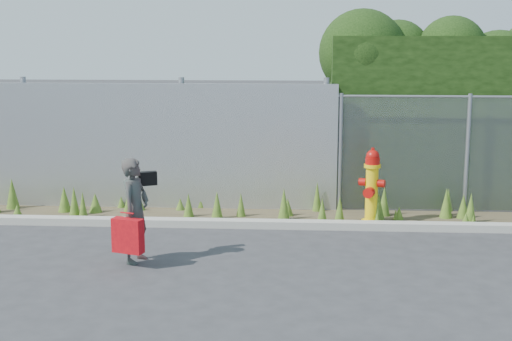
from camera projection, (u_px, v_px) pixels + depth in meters
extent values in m
plane|color=#323235|center=(272.00, 263.00, 9.55)|extent=(80.00, 80.00, 0.00)
cube|color=#A6A396|center=(276.00, 224.00, 11.30)|extent=(16.00, 0.22, 0.12)
cube|color=#473D29|center=(278.00, 218.00, 11.90)|extent=(16.00, 1.20, 0.01)
cone|color=#40641E|center=(95.00, 203.00, 12.21)|extent=(0.24, 0.24, 0.35)
cone|color=#40641E|center=(448.00, 202.00, 12.00)|extent=(0.14, 0.14, 0.48)
cone|color=#40641E|center=(322.00, 211.00, 11.60)|extent=(0.16, 0.16, 0.40)
cone|color=#40641E|center=(128.00, 203.00, 12.30)|extent=(0.17, 0.17, 0.32)
cone|color=#40641E|center=(377.00, 211.00, 11.47)|extent=(0.16, 0.16, 0.45)
cone|color=#40641E|center=(340.00, 210.00, 11.56)|extent=(0.17, 0.17, 0.45)
cone|color=#40641E|center=(473.00, 221.00, 11.36)|extent=(0.08, 0.08, 0.19)
cone|color=#40641E|center=(471.00, 209.00, 11.51)|extent=(0.19, 0.19, 0.50)
cone|color=#40641E|center=(379.00, 207.00, 11.71)|extent=(0.21, 0.21, 0.45)
cone|color=#40641E|center=(17.00, 212.00, 11.83)|extent=(0.20, 0.20, 0.24)
cone|color=#40641E|center=(140.00, 205.00, 12.38)|extent=(0.19, 0.19, 0.21)
cone|color=#40641E|center=(201.00, 194.00, 12.54)|extent=(0.16, 0.16, 0.50)
cone|color=#40641E|center=(384.00, 202.00, 11.97)|extent=(0.21, 0.21, 0.51)
cone|color=#40641E|center=(284.00, 205.00, 11.69)|extent=(0.20, 0.20, 0.54)
cone|color=#40641E|center=(396.00, 215.00, 11.70)|extent=(0.08, 0.08, 0.20)
cone|color=#40641E|center=(463.00, 207.00, 11.80)|extent=(0.20, 0.20, 0.42)
cone|color=#40641E|center=(450.00, 204.00, 12.31)|extent=(0.14, 0.14, 0.29)
cone|color=#40641E|center=(317.00, 197.00, 12.29)|extent=(0.16, 0.16, 0.52)
cone|color=#40641E|center=(287.00, 208.00, 11.99)|extent=(0.21, 0.21, 0.31)
cone|color=#40641E|center=(74.00, 202.00, 11.99)|extent=(0.18, 0.18, 0.50)
cone|color=#40641E|center=(180.00, 205.00, 12.40)|extent=(0.17, 0.17, 0.21)
cone|color=#40641E|center=(188.00, 206.00, 11.91)|extent=(0.18, 0.18, 0.41)
cone|color=#40641E|center=(266.00, 202.00, 12.49)|extent=(0.10, 0.10, 0.25)
cone|color=#40641E|center=(377.00, 219.00, 11.43)|extent=(0.11, 0.11, 0.23)
cone|color=#40641E|center=(83.00, 205.00, 11.87)|extent=(0.15, 0.15, 0.45)
cone|color=#40641E|center=(241.00, 205.00, 11.94)|extent=(0.16, 0.16, 0.41)
cone|color=#40641E|center=(399.00, 214.00, 11.72)|extent=(0.16, 0.16, 0.23)
cone|color=#40641E|center=(217.00, 206.00, 11.77)|extent=(0.20, 0.20, 0.48)
cone|color=#40641E|center=(466.00, 220.00, 11.37)|extent=(0.15, 0.15, 0.22)
cone|color=#40641E|center=(446.00, 204.00, 11.82)|extent=(0.21, 0.21, 0.52)
cone|color=#40641E|center=(121.00, 203.00, 12.56)|extent=(0.14, 0.14, 0.21)
cone|color=#40641E|center=(12.00, 194.00, 12.47)|extent=(0.24, 0.24, 0.55)
cone|color=#40641E|center=(64.00, 200.00, 12.25)|extent=(0.23, 0.23, 0.45)
cube|color=#AAADB2|center=(94.00, 146.00, 12.48)|extent=(8.50, 0.08, 2.20)
cylinder|color=gray|center=(27.00, 142.00, 12.67)|extent=(0.10, 0.10, 2.30)
cylinder|color=gray|center=(183.00, 143.00, 12.50)|extent=(0.10, 0.10, 2.30)
cylinder|color=gray|center=(325.00, 144.00, 12.34)|extent=(0.10, 0.10, 2.30)
cylinder|color=gray|center=(340.00, 153.00, 12.23)|extent=(0.07, 0.07, 2.05)
cylinder|color=gray|center=(467.00, 154.00, 12.10)|extent=(0.07, 0.07, 2.05)
sphere|color=black|center=(362.00, 53.00, 12.83)|extent=(1.57, 1.57, 1.57)
sphere|color=black|center=(398.00, 52.00, 13.07)|extent=(1.16, 1.16, 1.16)
sphere|color=black|center=(452.00, 50.00, 12.71)|extent=(1.23, 1.23, 1.23)
sphere|color=black|center=(498.00, 68.00, 12.88)|extent=(1.37, 1.37, 1.37)
cylinder|color=yellow|center=(371.00, 222.00, 11.54)|extent=(0.31, 0.31, 0.07)
cylinder|color=yellow|center=(371.00, 196.00, 11.46)|extent=(0.20, 0.20, 0.94)
cylinder|color=yellow|center=(372.00, 166.00, 11.37)|extent=(0.26, 0.26, 0.06)
cylinder|color=#B20F0A|center=(373.00, 161.00, 11.35)|extent=(0.23, 0.23, 0.11)
sphere|color=#B20F0A|center=(373.00, 156.00, 11.34)|extent=(0.21, 0.21, 0.21)
cylinder|color=#B20F0A|center=(373.00, 149.00, 11.32)|extent=(0.06, 0.06, 0.06)
cylinder|color=#B20F0A|center=(362.00, 183.00, 11.43)|extent=(0.11, 0.12, 0.12)
cylinder|color=#B20F0A|center=(382.00, 183.00, 11.41)|extent=(0.11, 0.12, 0.12)
cylinder|color=#B20F0A|center=(373.00, 193.00, 11.29)|extent=(0.17, 0.13, 0.17)
imported|color=#0D584E|center=(135.00, 210.00, 9.51)|extent=(0.46, 0.58, 1.42)
cube|color=#9E0911|center=(128.00, 236.00, 9.30)|extent=(0.41, 0.15, 0.46)
cylinder|color=#9E0911|center=(127.00, 213.00, 9.24)|extent=(0.20, 0.02, 0.02)
cube|color=black|center=(147.00, 178.00, 9.68)|extent=(0.25, 0.10, 0.19)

